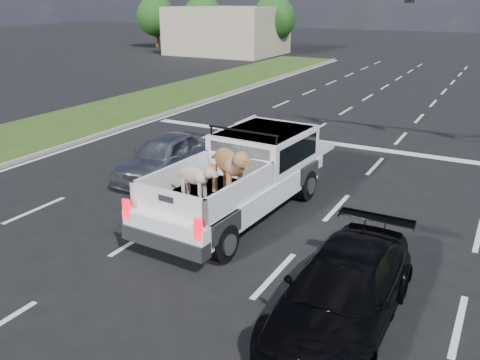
# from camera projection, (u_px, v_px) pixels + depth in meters

# --- Properties ---
(ground) EXTENTS (160.00, 160.00, 0.00)m
(ground) POSITION_uv_depth(u_px,v_px,m) (202.00, 256.00, 11.11)
(ground) COLOR black
(ground) RESTS_ON ground
(road_markings) EXTENTS (17.75, 60.00, 0.01)m
(road_markings) POSITION_uv_depth(u_px,v_px,m) (310.00, 170.00, 16.53)
(road_markings) COLOR silver
(road_markings) RESTS_ON ground
(grass_median_left) EXTENTS (5.00, 60.00, 0.10)m
(grass_median_left) POSITION_uv_depth(u_px,v_px,m) (47.00, 131.00, 21.20)
(grass_median_left) COLOR #244214
(grass_median_left) RESTS_ON ground
(curb_left) EXTENTS (0.15, 60.00, 0.14)m
(curb_left) POSITION_uv_depth(u_px,v_px,m) (90.00, 138.00, 20.10)
(curb_left) COLOR gray
(curb_left) RESTS_ON ground
(building_left) EXTENTS (10.00, 8.00, 4.40)m
(building_left) POSITION_uv_depth(u_px,v_px,m) (227.00, 31.00, 49.07)
(building_left) COLOR tan
(building_left) RESTS_ON ground
(tree_far_a) EXTENTS (4.20, 4.20, 5.40)m
(tree_far_a) POSITION_uv_depth(u_px,v_px,m) (156.00, 16.00, 54.83)
(tree_far_a) COLOR #332114
(tree_far_a) RESTS_ON ground
(tree_far_b) EXTENTS (4.20, 4.20, 5.40)m
(tree_far_b) POSITION_uv_depth(u_px,v_px,m) (203.00, 17.00, 52.14)
(tree_far_b) COLOR #332114
(tree_far_b) RESTS_ON ground
(tree_far_c) EXTENTS (4.20, 4.20, 5.40)m
(tree_far_c) POSITION_uv_depth(u_px,v_px,m) (274.00, 19.00, 48.56)
(tree_far_c) COLOR #332114
(tree_far_c) RESTS_ON ground
(pickup_truck) EXTENTS (2.54, 6.09, 2.24)m
(pickup_truck) POSITION_uv_depth(u_px,v_px,m) (243.00, 176.00, 12.90)
(pickup_truck) COLOR black
(pickup_truck) RESTS_ON ground
(silver_sedan) EXTENTS (1.77, 4.03, 1.35)m
(silver_sedan) POSITION_uv_depth(u_px,v_px,m) (164.00, 156.00, 15.76)
(silver_sedan) COLOR #A4A5AB
(silver_sedan) RESTS_ON ground
(black_coupe) EXTENTS (1.79, 4.40, 1.27)m
(black_coupe) POSITION_uv_depth(u_px,v_px,m) (343.00, 291.00, 8.62)
(black_coupe) COLOR black
(black_coupe) RESTS_ON ground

